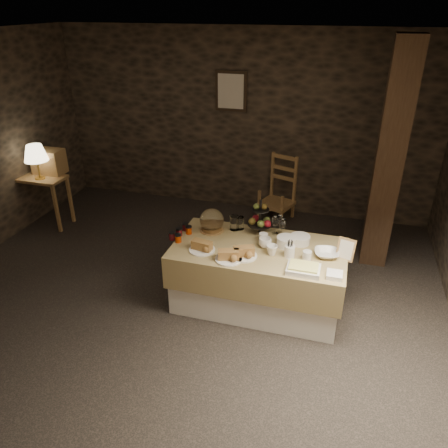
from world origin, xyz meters
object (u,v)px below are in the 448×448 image
(table_lamp, at_px, (35,153))
(timber_column, at_px, (389,160))
(console_table, at_px, (41,186))
(chair, at_px, (278,191))
(wine_rack, at_px, (49,161))
(buffet_table, at_px, (258,272))
(fruit_stand, at_px, (260,220))

(table_lamp, bearing_deg, timber_column, 4.28)
(console_table, distance_m, chair, 3.33)
(console_table, xyz_separation_m, wine_rack, (0.05, 0.18, 0.30))
(buffet_table, distance_m, timber_column, 1.96)
(wine_rack, bearing_deg, fruit_stand, -14.96)
(wine_rack, distance_m, chair, 3.26)
(buffet_table, height_order, chair, chair)
(buffet_table, relative_size, console_table, 2.39)
(timber_column, xyz_separation_m, fruit_stand, (-1.25, -0.95, -0.47))
(wine_rack, xyz_separation_m, fruit_stand, (3.18, -0.85, -0.06))
(wine_rack, height_order, chair, wine_rack)
(fruit_stand, bearing_deg, buffet_table, -79.36)
(console_table, xyz_separation_m, chair, (3.12, 1.15, -0.18))
(timber_column, bearing_deg, wine_rack, -178.69)
(console_table, xyz_separation_m, timber_column, (4.48, 0.28, 0.71))
(console_table, bearing_deg, table_lamp, -45.00)
(buffet_table, bearing_deg, timber_column, 46.79)
(timber_column, bearing_deg, chair, 147.26)
(console_table, bearing_deg, chair, 20.31)
(timber_column, height_order, fruit_stand, timber_column)
(wine_rack, height_order, timber_column, timber_column)
(table_lamp, xyz_separation_m, fruit_stand, (3.18, -0.62, -0.25))
(fruit_stand, bearing_deg, table_lamp, 168.97)
(buffet_table, height_order, timber_column, timber_column)
(buffet_table, height_order, console_table, console_table)
(buffet_table, xyz_separation_m, table_lamp, (-3.24, 0.93, 0.68))
(table_lamp, distance_m, wine_rack, 0.30)
(wine_rack, relative_size, chair, 0.58)
(chair, distance_m, timber_column, 1.84)
(wine_rack, height_order, fruit_stand, wine_rack)
(console_table, bearing_deg, timber_column, 3.59)
(console_table, height_order, wine_rack, wine_rack)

